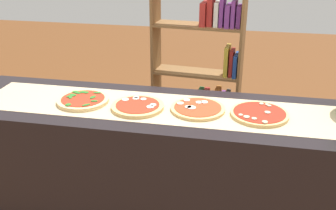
# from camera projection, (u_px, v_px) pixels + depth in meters

# --- Properties ---
(counter) EXTENTS (2.41, 0.62, 0.92)m
(counter) POSITION_uv_depth(u_px,v_px,m) (168.00, 179.00, 2.32)
(counter) COLOR black
(counter) RESTS_ON ground_plane
(parchment_paper) EXTENTS (2.12, 0.40, 0.00)m
(parchment_paper) POSITION_uv_depth(u_px,v_px,m) (168.00, 108.00, 2.14)
(parchment_paper) COLOR tan
(parchment_paper) RESTS_ON counter
(pizza_spinach_0) EXTENTS (0.29, 0.29, 0.03)m
(pizza_spinach_0) POSITION_uv_depth(u_px,v_px,m) (83.00, 100.00, 2.21)
(pizza_spinach_0) COLOR #E5C17F
(pizza_spinach_0) RESTS_ON parchment_paper
(pizza_mozzarella_1) EXTENTS (0.29, 0.29, 0.03)m
(pizza_mozzarella_1) POSITION_uv_depth(u_px,v_px,m) (138.00, 106.00, 2.13)
(pizza_mozzarella_1) COLOR #DBB26B
(pizza_mozzarella_1) RESTS_ON parchment_paper
(pizza_mozzarella_2) EXTENTS (0.29, 0.29, 0.02)m
(pizza_mozzarella_2) POSITION_uv_depth(u_px,v_px,m) (198.00, 108.00, 2.11)
(pizza_mozzarella_2) COLOR #DBB26B
(pizza_mozzarella_2) RESTS_ON parchment_paper
(pizza_mushroom_3) EXTENTS (0.30, 0.30, 0.03)m
(pizza_mushroom_3) POSITION_uv_depth(u_px,v_px,m) (259.00, 114.00, 2.04)
(pizza_mushroom_3) COLOR #DBB26B
(pizza_mushroom_3) RESTS_ON parchment_paper
(bookshelf) EXTENTS (0.72, 0.29, 1.53)m
(bookshelf) POSITION_uv_depth(u_px,v_px,m) (207.00, 82.00, 3.14)
(bookshelf) COLOR brown
(bookshelf) RESTS_ON ground_plane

